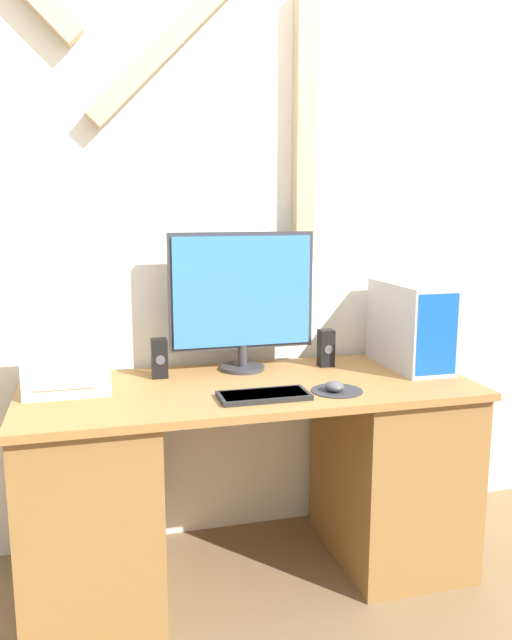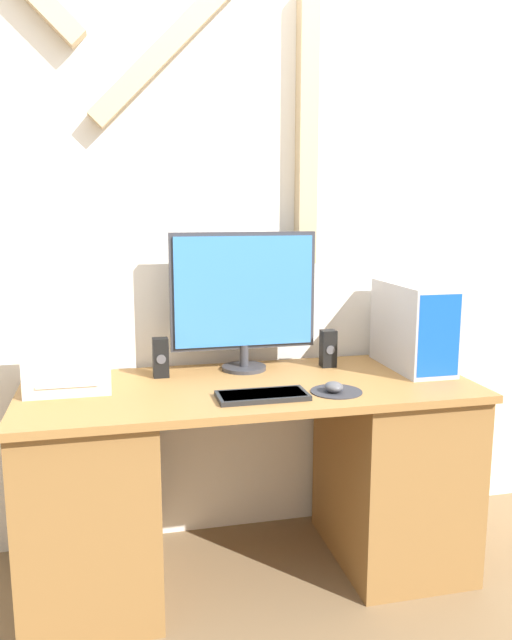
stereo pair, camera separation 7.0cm
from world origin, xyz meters
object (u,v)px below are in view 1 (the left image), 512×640
at_px(keyboard, 264,395).
at_px(computer_tower, 410,325).
at_px(speaker_right, 326,348).
at_px(printer, 67,364).
at_px(monitor, 242,295).
at_px(speaker_left, 159,358).
at_px(mouse, 334,386).

height_order(keyboard, computer_tower, computer_tower).
distance_m(computer_tower, speaker_right, 0.37).
bearing_deg(keyboard, speaker_right, 44.52).
bearing_deg(printer, computer_tower, 0.13).
xyz_separation_m(monitor, speaker_left, (-0.35, -0.04, -0.24)).
bearing_deg(speaker_left, keyboard, -48.29).
relative_size(monitor, keyboard, 1.86).
bearing_deg(speaker_right, monitor, 174.54).
height_order(mouse, speaker_left, speaker_left).
bearing_deg(monitor, printer, -169.12).
xyz_separation_m(computer_tower, printer, (-1.42, -0.00, -0.08)).
relative_size(keyboard, mouse, 4.22).
height_order(monitor, mouse, monitor).
xyz_separation_m(monitor, keyboard, (-0.02, -0.41, -0.31)).
height_order(printer, speaker_left, printer).
bearing_deg(speaker_left, speaker_right, 0.26).
xyz_separation_m(monitor, printer, (-0.71, -0.14, -0.22)).
bearing_deg(printer, speaker_right, 5.38).
xyz_separation_m(mouse, speaker_left, (-0.61, 0.37, 0.06)).
relative_size(speaker_left, speaker_right, 1.00).
relative_size(computer_tower, speaker_right, 2.76).
bearing_deg(keyboard, mouse, 0.09).
xyz_separation_m(keyboard, printer, (-0.69, 0.28, 0.09)).
height_order(mouse, speaker_right, speaker_right).
height_order(speaker_left, speaker_right, same).
xyz_separation_m(computer_tower, speaker_left, (-1.06, 0.09, -0.10)).
height_order(monitor, keyboard, monitor).
relative_size(keyboard, speaker_left, 2.06).
xyz_separation_m(monitor, computer_tower, (0.71, -0.13, -0.14)).
bearing_deg(monitor, mouse, -58.40).
relative_size(printer, speaker_right, 1.94).
xyz_separation_m(mouse, speaker_right, (0.11, 0.38, 0.06)).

